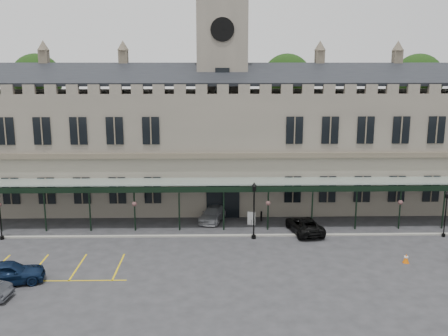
{
  "coord_description": "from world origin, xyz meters",
  "views": [
    {
      "loc": [
        -0.89,
        -35.93,
        14.81
      ],
      "look_at": [
        0.0,
        6.0,
        6.0
      ],
      "focal_mm": 40.0,
      "sensor_mm": 36.0,
      "label": 1
    }
  ],
  "objects_px": {
    "lamp_post_right": "(446,210)",
    "car_taxi": "(213,214)",
    "lamp_post_mid": "(254,206)",
    "sign_board": "(251,219)",
    "station_building": "(222,144)",
    "car_left_a": "(7,273)",
    "clock_tower": "(222,80)",
    "traffic_cone": "(406,258)",
    "car_van": "(304,225)"
  },
  "relations": [
    {
      "from": "station_building",
      "to": "car_left_a",
      "type": "height_order",
      "value": "station_building"
    },
    {
      "from": "clock_tower",
      "to": "traffic_cone",
      "type": "height_order",
      "value": "clock_tower"
    },
    {
      "from": "car_van",
      "to": "traffic_cone",
      "type": "bearing_deg",
      "value": 122.87
    },
    {
      "from": "station_building",
      "to": "lamp_post_mid",
      "type": "xyz_separation_m",
      "value": [
        2.53,
        -11.05,
        -3.51
      ]
    },
    {
      "from": "traffic_cone",
      "to": "car_van",
      "type": "distance_m",
      "value": 9.58
    },
    {
      "from": "lamp_post_mid",
      "to": "sign_board",
      "type": "distance_m",
      "value": 4.4
    },
    {
      "from": "traffic_cone",
      "to": "car_left_a",
      "type": "xyz_separation_m",
      "value": [
        -28.65,
        -3.12,
        0.48
      ]
    },
    {
      "from": "station_building",
      "to": "lamp_post_right",
      "type": "relative_size",
      "value": 14.62
    },
    {
      "from": "sign_board",
      "to": "car_taxi",
      "type": "distance_m",
      "value": 3.82
    },
    {
      "from": "traffic_cone",
      "to": "sign_board",
      "type": "relative_size",
      "value": 0.57
    },
    {
      "from": "station_building",
      "to": "sign_board",
      "type": "bearing_deg",
      "value": -70.37
    },
    {
      "from": "station_building",
      "to": "lamp_post_right",
      "type": "distance_m",
      "value": 22.4
    },
    {
      "from": "station_building",
      "to": "car_taxi",
      "type": "relative_size",
      "value": 12.86
    },
    {
      "from": "station_building",
      "to": "sign_board",
      "type": "xyz_separation_m",
      "value": [
        2.61,
        -7.33,
        -5.85
      ]
    },
    {
      "from": "car_left_a",
      "to": "lamp_post_right",
      "type": "bearing_deg",
      "value": -92.16
    },
    {
      "from": "clock_tower",
      "to": "car_van",
      "type": "height_order",
      "value": "clock_tower"
    },
    {
      "from": "lamp_post_right",
      "to": "car_taxi",
      "type": "distance_m",
      "value": 20.76
    },
    {
      "from": "lamp_post_right",
      "to": "sign_board",
      "type": "distance_m",
      "value": 17.01
    },
    {
      "from": "clock_tower",
      "to": "lamp_post_mid",
      "type": "xyz_separation_m",
      "value": [
        2.53,
        -11.14,
        -10.15
      ]
    },
    {
      "from": "lamp_post_mid",
      "to": "traffic_cone",
      "type": "distance_m",
      "value": 12.71
    },
    {
      "from": "station_building",
      "to": "car_van",
      "type": "height_order",
      "value": "station_building"
    },
    {
      "from": "station_building",
      "to": "clock_tower",
      "type": "distance_m",
      "value": 6.64
    },
    {
      "from": "clock_tower",
      "to": "sign_board",
      "type": "xyz_separation_m",
      "value": [
        2.61,
        -7.41,
        -12.49
      ]
    },
    {
      "from": "lamp_post_right",
      "to": "car_left_a",
      "type": "relative_size",
      "value": 0.84
    },
    {
      "from": "car_taxi",
      "to": "car_left_a",
      "type": "bearing_deg",
      "value": -117.93
    },
    {
      "from": "station_building",
      "to": "car_van",
      "type": "bearing_deg",
      "value": -53.21
    },
    {
      "from": "lamp_post_mid",
      "to": "lamp_post_right",
      "type": "xyz_separation_m",
      "value": [
        16.61,
        0.14,
        -0.53
      ]
    },
    {
      "from": "sign_board",
      "to": "car_left_a",
      "type": "bearing_deg",
      "value": -127.91
    },
    {
      "from": "sign_board",
      "to": "car_van",
      "type": "bearing_deg",
      "value": -9.55
    },
    {
      "from": "lamp_post_mid",
      "to": "car_left_a",
      "type": "relative_size",
      "value": 1.02
    },
    {
      "from": "station_building",
      "to": "sign_board",
      "type": "distance_m",
      "value": 9.73
    },
    {
      "from": "lamp_post_right",
      "to": "car_taxi",
      "type": "relative_size",
      "value": 0.88
    },
    {
      "from": "station_building",
      "to": "sign_board",
      "type": "relative_size",
      "value": 47.35
    },
    {
      "from": "clock_tower",
      "to": "car_van",
      "type": "xyz_separation_m",
      "value": [
        7.17,
        -9.68,
        -12.41
      ]
    },
    {
      "from": "car_taxi",
      "to": "lamp_post_mid",
      "type": "bearing_deg",
      "value": -38.5
    },
    {
      "from": "station_building",
      "to": "car_taxi",
      "type": "bearing_deg",
      "value": -98.97
    },
    {
      "from": "lamp_post_mid",
      "to": "lamp_post_right",
      "type": "relative_size",
      "value": 1.22
    },
    {
      "from": "car_left_a",
      "to": "car_taxi",
      "type": "distance_m",
      "value": 19.74
    },
    {
      "from": "clock_tower",
      "to": "car_left_a",
      "type": "distance_m",
      "value": 27.74
    },
    {
      "from": "clock_tower",
      "to": "car_left_a",
      "type": "xyz_separation_m",
      "value": [
        -15.0,
        -19.84,
        -12.28
      ]
    },
    {
      "from": "clock_tower",
      "to": "car_van",
      "type": "distance_m",
      "value": 17.29
    },
    {
      "from": "traffic_cone",
      "to": "lamp_post_mid",
      "type": "bearing_deg",
      "value": 153.34
    },
    {
      "from": "sign_board",
      "to": "car_left_a",
      "type": "distance_m",
      "value": 21.56
    },
    {
      "from": "traffic_cone",
      "to": "car_van",
      "type": "relative_size",
      "value": 0.14
    },
    {
      "from": "station_building",
      "to": "clock_tower",
      "type": "relative_size",
      "value": 2.42
    },
    {
      "from": "lamp_post_right",
      "to": "traffic_cone",
      "type": "height_order",
      "value": "lamp_post_right"
    },
    {
      "from": "traffic_cone",
      "to": "car_taxi",
      "type": "relative_size",
      "value": 0.16
    },
    {
      "from": "sign_board",
      "to": "car_van",
      "type": "height_order",
      "value": "car_van"
    },
    {
      "from": "traffic_cone",
      "to": "car_taxi",
      "type": "distance_m",
      "value": 18.11
    },
    {
      "from": "lamp_post_mid",
      "to": "car_van",
      "type": "relative_size",
      "value": 0.99
    }
  ]
}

